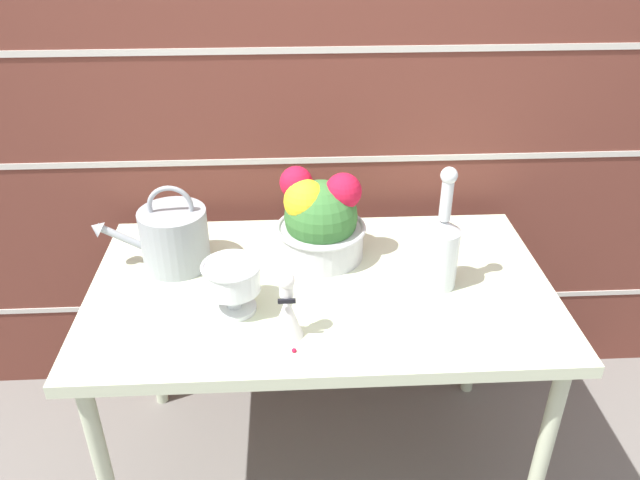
{
  "coord_description": "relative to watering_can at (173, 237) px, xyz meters",
  "views": [
    {
      "loc": [
        -0.08,
        -1.46,
        1.74
      ],
      "look_at": [
        0.0,
        0.04,
        0.86
      ],
      "focal_mm": 35.0,
      "sensor_mm": 36.0,
      "label": 1
    }
  ],
  "objects": [
    {
      "name": "glass_decanter",
      "position": [
        0.75,
        -0.14,
        0.03
      ],
      "size": [
        0.1,
        0.1,
        0.36
      ],
      "color": "silver",
      "rests_on": "patio_table"
    },
    {
      "name": "patio_table",
      "position": [
        0.42,
        -0.12,
        -0.16
      ],
      "size": [
        1.3,
        0.76,
        0.74
      ],
      "color": "beige",
      "rests_on": "ground_plane"
    },
    {
      "name": "ground_plane",
      "position": [
        0.42,
        -0.12,
        -0.83
      ],
      "size": [
        12.0,
        12.0,
        0.0
      ],
      "primitive_type": "plane",
      "color": "slate"
    },
    {
      "name": "watering_can",
      "position": [
        0.0,
        0.0,
        0.0
      ],
      "size": [
        0.34,
        0.19,
        0.26
      ],
      "color": "#93999E",
      "rests_on": "patio_table"
    },
    {
      "name": "brick_wall",
      "position": [
        0.42,
        0.38,
        0.27
      ],
      "size": [
        3.6,
        0.08,
        2.2
      ],
      "color": "brown",
      "rests_on": "ground_plane"
    },
    {
      "name": "flower_planter",
      "position": [
        0.43,
        0.03,
        0.03
      ],
      "size": [
        0.27,
        0.27,
        0.28
      ],
      "color": "#BCBCC1",
      "rests_on": "patio_table"
    },
    {
      "name": "fallen_petal",
      "position": [
        0.34,
        -0.41,
        -0.09
      ],
      "size": [
        0.01,
        0.01,
        0.01
      ],
      "color": "red",
      "rests_on": "patio_table"
    },
    {
      "name": "figurine_vase",
      "position": [
        0.33,
        -0.35,
        -0.02
      ],
      "size": [
        0.08,
        0.08,
        0.19
      ],
      "color": "white",
      "rests_on": "patio_table"
    },
    {
      "name": "crystal_pedestal_bowl",
      "position": [
        0.19,
        -0.23,
        0.0
      ],
      "size": [
        0.16,
        0.16,
        0.14
      ],
      "color": "silver",
      "rests_on": "patio_table"
    }
  ]
}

